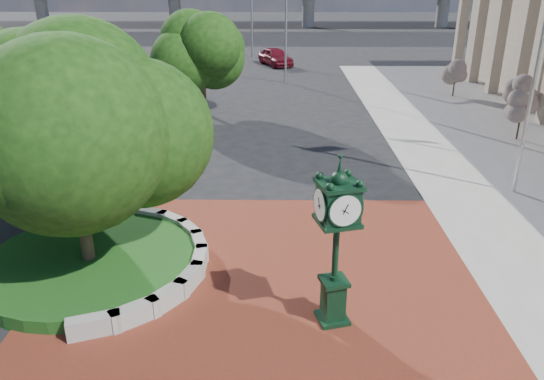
# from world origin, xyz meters

# --- Properties ---
(ground) EXTENTS (200.00, 200.00, 0.00)m
(ground) POSITION_xyz_m (0.00, 0.00, 0.00)
(ground) COLOR black
(ground) RESTS_ON ground
(plaza) EXTENTS (12.00, 12.00, 0.04)m
(plaza) POSITION_xyz_m (0.00, -1.00, 0.02)
(plaza) COLOR maroon
(plaza) RESTS_ON ground
(planter_wall) EXTENTS (2.96, 6.77, 0.54)m
(planter_wall) POSITION_xyz_m (-2.71, -0.00, 0.27)
(planter_wall) COLOR #9E9B93
(planter_wall) RESTS_ON ground
(grass_bed) EXTENTS (6.10, 6.10, 0.40)m
(grass_bed) POSITION_xyz_m (-5.00, 0.00, 0.20)
(grass_bed) COLOR #124215
(grass_bed) RESTS_ON ground
(tree_planter) EXTENTS (5.20, 5.20, 6.33)m
(tree_planter) POSITION_xyz_m (-5.00, 0.00, 3.72)
(tree_planter) COLOR #38281C
(tree_planter) RESTS_ON ground
(tree_street) EXTENTS (4.40, 4.40, 5.45)m
(tree_street) POSITION_xyz_m (-4.00, 18.00, 3.24)
(tree_street) COLOR #38281C
(tree_street) RESTS_ON ground
(post_clock) EXTENTS (1.07, 1.07, 4.31)m
(post_clock) POSITION_xyz_m (1.81, -2.38, 2.37)
(post_clock) COLOR black
(post_clock) RESTS_ON ground
(parked_car) EXTENTS (3.59, 5.02, 1.59)m
(parked_car) POSITION_xyz_m (0.24, 35.46, 0.79)
(parked_car) COLOR maroon
(parked_car) RESTS_ON ground
(flagpole_a) EXTENTS (1.75, 0.53, 11.41)m
(flagpole_a) POSITION_xyz_m (9.71, 5.95, 5.85)
(flagpole_a) COLOR silver
(flagpole_a) RESTS_ON ground
(street_lamp_near) EXTENTS (1.97, 1.02, 9.35)m
(street_lamp_near) POSITION_xyz_m (1.24, 27.51, 5.48)
(street_lamp_near) COLOR slate
(street_lamp_near) RESTS_ON ground
(shrub_near) EXTENTS (1.20, 1.20, 2.20)m
(shrub_near) POSITION_xyz_m (12.70, 12.89, 1.59)
(shrub_near) COLOR #38281C
(shrub_near) RESTS_ON ground
(shrub_mid) EXTENTS (1.20, 1.20, 2.20)m
(shrub_mid) POSITION_xyz_m (14.12, 16.68, 1.59)
(shrub_mid) COLOR #38281C
(shrub_mid) RESTS_ON ground
(shrub_far) EXTENTS (1.20, 1.20, 2.20)m
(shrub_far) POSITION_xyz_m (12.46, 22.83, 1.59)
(shrub_far) COLOR #38281C
(shrub_far) RESTS_ON ground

